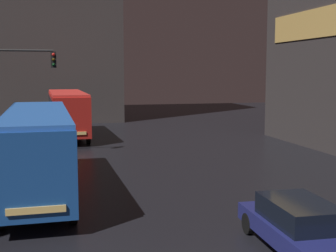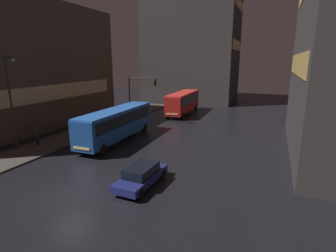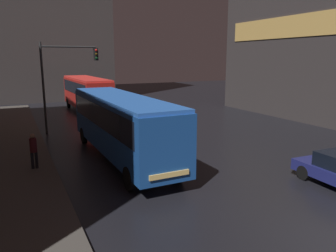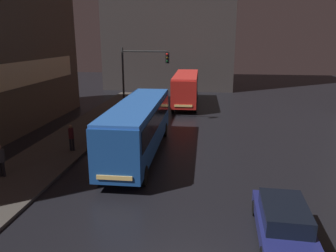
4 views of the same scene
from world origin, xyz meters
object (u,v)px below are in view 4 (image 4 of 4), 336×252
at_px(pedestrian_mid, 0,157).
at_px(car_taxi, 284,221).
at_px(traffic_light_main, 139,72).
at_px(bus_far, 186,86).
at_px(bus_near, 139,123).
at_px(pedestrian_near, 71,136).

bearing_deg(pedestrian_mid, car_taxi, 162.33).
bearing_deg(pedestrian_mid, traffic_light_main, -113.09).
bearing_deg(bus_far, bus_near, 82.48).
bearing_deg(bus_near, bus_far, -96.70).
height_order(pedestrian_near, pedestrian_mid, pedestrian_mid).
bearing_deg(car_taxi, bus_far, -75.38).
xyz_separation_m(bus_far, pedestrian_mid, (-7.97, -20.77, -0.90)).
height_order(car_taxi, pedestrian_near, pedestrian_near).
bearing_deg(car_taxi, bus_near, -46.61).
bearing_deg(bus_near, car_taxi, 130.41).
height_order(car_taxi, pedestrian_mid, pedestrian_mid).
distance_m(bus_far, pedestrian_mid, 22.27).
bearing_deg(traffic_light_main, pedestrian_near, -108.63).
bearing_deg(pedestrian_near, car_taxi, -93.05).
xyz_separation_m(pedestrian_mid, traffic_light_main, (4.65, 12.38, 3.16)).
distance_m(bus_near, pedestrian_near, 4.45).
bearing_deg(bus_near, traffic_light_main, -79.13).
relative_size(car_taxi, pedestrian_mid, 2.70).
height_order(pedestrian_mid, traffic_light_main, traffic_light_main).
relative_size(bus_near, bus_far, 1.08).
relative_size(car_taxi, traffic_light_main, 0.73).
relative_size(bus_far, pedestrian_near, 6.18).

